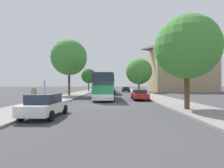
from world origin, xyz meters
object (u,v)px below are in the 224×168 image
bus_stop_sign (45,89)px  pedestrian_waiting_far (35,97)px  bus_rear (109,86)px  bus_front (104,86)px  parked_car_right_far (127,89)px  tree_left_near (89,76)px  parked_car_left_curb (46,105)px  tree_left_far (70,57)px  tree_right_mid (140,71)px  bus_middle (109,86)px  parked_car_right_near (140,95)px  pedestrian_waiting_near (34,95)px  tree_right_near (188,47)px

bus_stop_sign → pedestrian_waiting_far: (0.17, -2.56, -0.55)m
bus_rear → bus_front: bearing=-88.3°
bus_front → parked_car_right_far: 23.91m
tree_left_near → parked_car_left_curb: bearing=-86.2°
parked_car_left_curb → tree_left_far: size_ratio=0.43×
bus_rear → pedestrian_waiting_far: 37.67m
parked_car_left_curb → tree_right_mid: 35.31m
bus_stop_sign → tree_left_near: bearing=91.0°
tree_left_near → tree_right_mid: bearing=-32.2°
bus_middle → pedestrian_waiting_far: bearing=-102.1°
bus_middle → parked_car_right_near: 15.71m
bus_middle → pedestrian_waiting_far: size_ratio=5.82×
bus_middle → tree_left_far: size_ratio=1.05×
parked_car_right_near → tree_right_mid: 21.65m
bus_front → bus_stop_sign: (-5.29, -7.99, -0.24)m
tree_left_near → bus_front: bearing=-78.2°
parked_car_left_curb → tree_left_near: (-2.81, 41.94, 3.87)m
bus_rear → pedestrian_waiting_near: size_ratio=6.76×
bus_rear → tree_left_near: size_ratio=1.66×
bus_rear → tree_left_near: tree_left_near is taller
bus_front → parked_car_right_far: (4.99, 23.36, -1.11)m
tree_right_near → bus_middle: bearing=105.2°
bus_stop_sign → tree_left_near: size_ratio=0.35×
parked_car_right_far → pedestrian_waiting_far: size_ratio=2.26×
bus_middle → bus_stop_sign: size_ratio=4.47×
bus_front → pedestrian_waiting_near: bus_front is taller
bus_stop_sign → tree_right_mid: bearing=64.3°
bus_middle → parked_car_right_near: size_ratio=2.25×
tree_right_mid → tree_left_near: bearing=147.8°
parked_car_right_near → bus_front: bearing=-13.9°
tree_right_near → tree_right_mid: (0.92, 30.57, 0.37)m
pedestrian_waiting_near → pedestrian_waiting_far: size_ratio=0.93×
tree_left_near → tree_right_near: (13.00, -39.32, 0.38)m
parked_car_right_near → tree_left_far: (-11.37, 7.75, 6.18)m
bus_middle → bus_front: bearing=-90.9°
pedestrian_waiting_far → tree_right_mid: (13.12, 30.21, 4.32)m
bus_stop_sign → pedestrian_waiting_near: bearing=140.4°
parked_car_right_near → tree_left_far: 15.08m
bus_middle → tree_right_mid: 10.27m
bus_middle → tree_left_far: bearing=-132.7°
parked_car_right_far → tree_right_mid: (3.01, -3.70, 4.64)m
bus_front → tree_left_near: (-5.92, 28.41, 2.78)m
tree_left_far → bus_rear: bearing=72.3°
parked_car_right_far → tree_left_far: bearing=54.1°
bus_rear → tree_right_mid: 11.35m
bus_stop_sign → tree_left_far: 15.46m
pedestrian_waiting_far → tree_left_near: bearing=-78.6°
bus_middle → bus_stop_sign: bearing=-103.9°
parked_car_right_near → bus_stop_sign: size_ratio=1.99×
tree_right_near → pedestrian_waiting_near: bearing=162.9°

